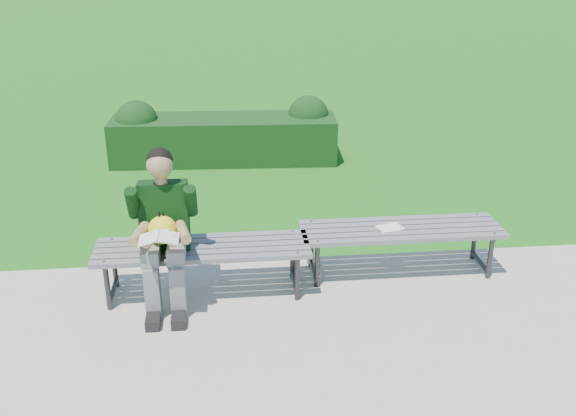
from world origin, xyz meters
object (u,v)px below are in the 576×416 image
object	(u,v)px
hedge	(224,135)
bench_left	(203,252)
seated_boy	(163,226)
paper_sheet	(390,228)
bench_right	(400,233)

from	to	relation	value
hedge	bench_left	bearing A→B (deg)	-93.27
hedge	seated_boy	xyz separation A→B (m)	(-0.51, -3.69, 0.36)
seated_boy	paper_sheet	size ratio (longest dim) A/B	5.14
hedge	seated_boy	bearing A→B (deg)	-97.79
hedge	paper_sheet	world-z (taller)	hedge
bench_right	seated_boy	world-z (taller)	seated_boy
bench_left	hedge	bearing A→B (deg)	86.73
seated_boy	paper_sheet	bearing A→B (deg)	8.46
hedge	paper_sheet	bearing A→B (deg)	-66.93
paper_sheet	seated_boy	bearing A→B (deg)	-171.54
bench_left	seated_boy	xyz separation A→B (m)	(-0.30, -0.09, 0.30)
hedge	bench_left	world-z (taller)	hedge
bench_right	paper_sheet	size ratio (longest dim) A/B	7.04
hedge	paper_sheet	size ratio (longest dim) A/B	11.95
bench_left	paper_sheet	size ratio (longest dim) A/B	7.04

